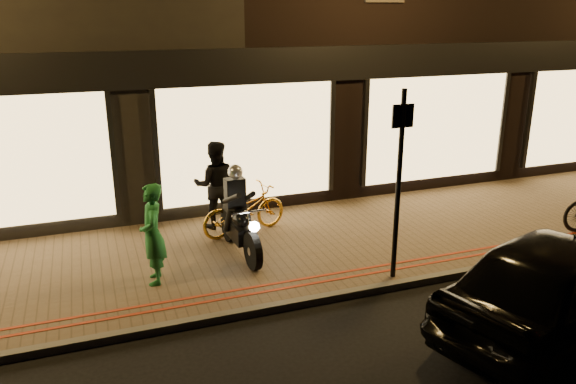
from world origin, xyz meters
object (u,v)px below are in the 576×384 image
Objects in this scene: person_green at (153,234)px; parked_car at (561,281)px; sign_post at (399,176)px; bicycle_gold at (244,210)px; motorcycle at (239,220)px.

parked_car is (5.02, -3.08, -0.20)m from person_green.
bicycle_gold is (-1.73, 2.61, -1.21)m from sign_post.
person_green is 0.38× the size of parked_car.
sign_post is 3.88m from person_green.
person_green is (-1.87, -1.48, 0.34)m from bicycle_gold.
bicycle_gold is at bearing 134.21° from person_green.
motorcycle is 0.46× the size of parked_car.
motorcycle is 5.07m from parked_car.
person_green is (-1.53, -0.59, 0.19)m from motorcycle.
parked_car is (3.14, -4.57, 0.14)m from bicycle_gold.
parked_car is (1.41, -1.96, -1.08)m from sign_post.
sign_post is 2.64m from parked_car.
bicycle_gold is at bearing 16.16° from parked_car.
motorcycle is 2.90m from sign_post.
person_green is (-3.60, 1.13, -0.87)m from sign_post.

